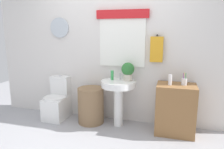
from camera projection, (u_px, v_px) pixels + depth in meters
back_wall at (113, 46)px, 3.60m from camera, size 4.40×0.18×2.60m
toilet at (58, 102)px, 3.82m from camera, size 0.38×0.51×0.77m
laundry_hamper at (91, 105)px, 3.61m from camera, size 0.44×0.44×0.61m
pedestal_sink at (118, 91)px, 3.42m from camera, size 0.56×0.56×0.77m
faucet at (120, 76)px, 3.49m from camera, size 0.03×0.03×0.10m
wooden_cabinet at (175, 109)px, 3.22m from camera, size 0.58×0.44×0.77m
soap_bottle at (112, 75)px, 3.45m from camera, size 0.05×0.05×0.15m
potted_plant at (128, 71)px, 3.37m from camera, size 0.21×0.21×0.29m
lotion_bottle at (170, 80)px, 3.12m from camera, size 0.05×0.05×0.16m
toothbrush_cup at (184, 81)px, 3.12m from camera, size 0.08×0.08×0.19m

